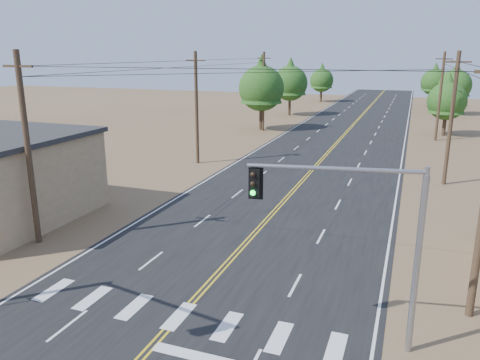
% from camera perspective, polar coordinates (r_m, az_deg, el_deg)
% --- Properties ---
extents(road, '(15.00, 200.00, 0.02)m').
position_cam_1_polar(road, '(38.29, 7.90, 0.23)').
color(road, black).
rests_on(road, ground).
extents(utility_pole_left_near, '(1.80, 0.30, 10.00)m').
position_cam_1_polar(utility_pole_left_near, '(26.19, -24.45, 3.51)').
color(utility_pole_left_near, '#4C3826').
rests_on(utility_pole_left_near, ground).
extents(utility_pole_left_mid, '(1.80, 0.30, 10.00)m').
position_cam_1_polar(utility_pole_left_mid, '(42.59, -5.32, 8.81)').
color(utility_pole_left_mid, '#4C3826').
rests_on(utility_pole_left_mid, ground).
extents(utility_pole_left_far, '(1.80, 0.30, 10.00)m').
position_cam_1_polar(utility_pole_left_far, '(61.17, 2.88, 10.79)').
color(utility_pole_left_far, '#4C3826').
rests_on(utility_pole_left_far, ground).
extents(utility_pole_right_mid, '(1.80, 0.30, 10.00)m').
position_cam_1_polar(utility_pole_right_mid, '(38.58, 24.37, 6.88)').
color(utility_pole_right_mid, '#4C3826').
rests_on(utility_pole_right_mid, ground).
extents(utility_pole_right_far, '(1.80, 0.30, 10.00)m').
position_cam_1_polar(utility_pole_right_far, '(58.45, 23.21, 9.40)').
color(utility_pole_right_far, '#4C3826').
rests_on(utility_pole_right_far, ground).
extents(signal_mast_right, '(5.60, 1.33, 6.46)m').
position_cam_1_polar(signal_mast_right, '(15.69, 15.25, -5.55)').
color(signal_mast_right, gray).
rests_on(signal_mast_right, ground).
extents(tree_left_near, '(5.88, 5.88, 9.81)m').
position_cam_1_polar(tree_left_near, '(61.81, 2.62, 11.66)').
color(tree_left_near, '#3F2D1E').
rests_on(tree_left_near, ground).
extents(tree_left_mid, '(5.58, 5.58, 9.29)m').
position_cam_1_polar(tree_left_mid, '(77.15, 6.14, 12.06)').
color(tree_left_mid, '#3F2D1E').
rests_on(tree_left_mid, ground).
extents(tree_left_far, '(4.78, 4.78, 7.97)m').
position_cam_1_polar(tree_left_far, '(100.03, 9.94, 12.16)').
color(tree_left_far, '#3F2D1E').
rests_on(tree_left_far, ground).
extents(tree_right_near, '(4.59, 4.59, 7.65)m').
position_cam_1_polar(tree_right_near, '(62.54, 23.97, 9.21)').
color(tree_right_near, '#3F2D1E').
rests_on(tree_right_near, ground).
extents(tree_right_mid, '(5.16, 5.16, 8.61)m').
position_cam_1_polar(tree_right_mid, '(84.75, 24.76, 10.77)').
color(tree_right_mid, '#3F2D1E').
rests_on(tree_right_mid, ground).
extents(tree_right_far, '(4.93, 4.93, 8.22)m').
position_cam_1_polar(tree_right_far, '(96.83, 22.64, 11.24)').
color(tree_right_far, '#3F2D1E').
rests_on(tree_right_far, ground).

